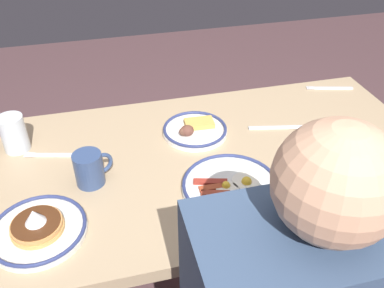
{
  "coord_description": "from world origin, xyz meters",
  "views": [
    {
      "loc": [
        0.31,
        0.98,
        1.55
      ],
      "look_at": [
        0.06,
        -0.04,
        0.78
      ],
      "focal_mm": 38.7,
      "sensor_mm": 36.0,
      "label": 1
    }
  ],
  "objects_px": {
    "plate_far_companion": "(356,167)",
    "fork_far": "(53,155)",
    "plate_near_main": "(194,130)",
    "coffee_mug": "(90,168)",
    "butter_knife": "(282,127)",
    "fork_near": "(329,88)",
    "plate_far_side": "(231,186)",
    "drinking_glass": "(14,135)",
    "plate_center_pancakes": "(38,229)"
  },
  "relations": [
    {
      "from": "plate_far_companion",
      "to": "plate_far_side",
      "type": "distance_m",
      "value": 0.39
    },
    {
      "from": "plate_far_companion",
      "to": "coffee_mug",
      "type": "distance_m",
      "value": 0.78
    },
    {
      "from": "plate_center_pancakes",
      "to": "drinking_glass",
      "type": "bearing_deg",
      "value": -78.17
    },
    {
      "from": "plate_far_companion",
      "to": "plate_center_pancakes",
      "type": "bearing_deg",
      "value": 1.32
    },
    {
      "from": "plate_near_main",
      "to": "drinking_glass",
      "type": "relative_size",
      "value": 1.82
    },
    {
      "from": "plate_far_side",
      "to": "butter_knife",
      "type": "bearing_deg",
      "value": -136.87
    },
    {
      "from": "coffee_mug",
      "to": "fork_near",
      "type": "xyz_separation_m",
      "value": [
        -0.95,
        -0.34,
        -0.05
      ]
    },
    {
      "from": "plate_near_main",
      "to": "coffee_mug",
      "type": "relative_size",
      "value": 1.94
    },
    {
      "from": "plate_far_side",
      "to": "drinking_glass",
      "type": "xyz_separation_m",
      "value": [
        0.6,
        -0.35,
        0.04
      ]
    },
    {
      "from": "plate_far_companion",
      "to": "butter_knife",
      "type": "relative_size",
      "value": 0.98
    },
    {
      "from": "fork_far",
      "to": "plate_center_pancakes",
      "type": "bearing_deg",
      "value": 84.98
    },
    {
      "from": "fork_near",
      "to": "plate_near_main",
      "type": "bearing_deg",
      "value": 15.95
    },
    {
      "from": "plate_center_pancakes",
      "to": "drinking_glass",
      "type": "height_order",
      "value": "drinking_glass"
    },
    {
      "from": "plate_near_main",
      "to": "plate_far_side",
      "type": "height_order",
      "value": "plate_near_main"
    },
    {
      "from": "plate_center_pancakes",
      "to": "coffee_mug",
      "type": "relative_size",
      "value": 2.15
    },
    {
      "from": "plate_far_companion",
      "to": "coffee_mug",
      "type": "height_order",
      "value": "coffee_mug"
    },
    {
      "from": "fork_near",
      "to": "fork_far",
      "type": "xyz_separation_m",
      "value": [
        1.06,
        0.18,
        0.0
      ]
    },
    {
      "from": "coffee_mug",
      "to": "butter_knife",
      "type": "height_order",
      "value": "coffee_mug"
    },
    {
      "from": "fork_near",
      "to": "butter_knife",
      "type": "distance_m",
      "value": 0.37
    },
    {
      "from": "plate_far_side",
      "to": "fork_near",
      "type": "distance_m",
      "value": 0.74
    },
    {
      "from": "plate_far_side",
      "to": "coffee_mug",
      "type": "xyz_separation_m",
      "value": [
        0.38,
        -0.13,
        0.04
      ]
    },
    {
      "from": "plate_near_main",
      "to": "fork_near",
      "type": "relative_size",
      "value": 1.19
    },
    {
      "from": "plate_far_companion",
      "to": "fork_near",
      "type": "bearing_deg",
      "value": -111.1
    },
    {
      "from": "plate_far_companion",
      "to": "plate_far_side",
      "type": "relative_size",
      "value": 0.81
    },
    {
      "from": "plate_near_main",
      "to": "plate_far_side",
      "type": "bearing_deg",
      "value": 95.83
    },
    {
      "from": "plate_near_main",
      "to": "coffee_mug",
      "type": "distance_m",
      "value": 0.39
    },
    {
      "from": "drinking_glass",
      "to": "plate_near_main",
      "type": "bearing_deg",
      "value": 174.56
    },
    {
      "from": "butter_knife",
      "to": "fork_near",
      "type": "bearing_deg",
      "value": -144.48
    },
    {
      "from": "fork_far",
      "to": "plate_far_side",
      "type": "bearing_deg",
      "value": 149.86
    },
    {
      "from": "plate_far_side",
      "to": "fork_near",
      "type": "xyz_separation_m",
      "value": [
        -0.57,
        -0.47,
        -0.01
      ]
    },
    {
      "from": "fork_near",
      "to": "butter_knife",
      "type": "bearing_deg",
      "value": 35.52
    },
    {
      "from": "plate_near_main",
      "to": "plate_far_companion",
      "type": "distance_m",
      "value": 0.52
    },
    {
      "from": "plate_center_pancakes",
      "to": "drinking_glass",
      "type": "xyz_separation_m",
      "value": [
        0.08,
        -0.39,
        0.04
      ]
    },
    {
      "from": "plate_center_pancakes",
      "to": "butter_knife",
      "type": "distance_m",
      "value": 0.84
    },
    {
      "from": "plate_far_companion",
      "to": "fork_far",
      "type": "relative_size",
      "value": 1.24
    },
    {
      "from": "plate_far_companion",
      "to": "plate_far_side",
      "type": "height_order",
      "value": "plate_far_companion"
    },
    {
      "from": "plate_center_pancakes",
      "to": "coffee_mug",
      "type": "xyz_separation_m",
      "value": [
        -0.14,
        -0.17,
        0.03
      ]
    },
    {
      "from": "plate_near_main",
      "to": "plate_far_companion",
      "type": "xyz_separation_m",
      "value": [
        -0.41,
        0.31,
        0.0
      ]
    },
    {
      "from": "fork_near",
      "to": "plate_far_side",
      "type": "bearing_deg",
      "value": 39.33
    },
    {
      "from": "fork_near",
      "to": "drinking_glass",
      "type": "bearing_deg",
      "value": 5.74
    },
    {
      "from": "plate_center_pancakes",
      "to": "plate_far_companion",
      "type": "relative_size",
      "value": 1.07
    },
    {
      "from": "plate_far_companion",
      "to": "plate_far_side",
      "type": "bearing_deg",
      "value": -2.5
    },
    {
      "from": "plate_near_main",
      "to": "drinking_glass",
      "type": "bearing_deg",
      "value": -5.44
    },
    {
      "from": "drinking_glass",
      "to": "plate_far_side",
      "type": "bearing_deg",
      "value": 149.72
    },
    {
      "from": "plate_far_companion",
      "to": "fork_far",
      "type": "xyz_separation_m",
      "value": [
        0.88,
        -0.3,
        -0.02
      ]
    },
    {
      "from": "drinking_glass",
      "to": "plate_far_companion",
      "type": "bearing_deg",
      "value": 159.55
    },
    {
      "from": "plate_center_pancakes",
      "to": "fork_near",
      "type": "height_order",
      "value": "plate_center_pancakes"
    },
    {
      "from": "fork_near",
      "to": "plate_center_pancakes",
      "type": "bearing_deg",
      "value": 24.88
    },
    {
      "from": "plate_far_companion",
      "to": "fork_near",
      "type": "relative_size",
      "value": 1.23
    },
    {
      "from": "plate_center_pancakes",
      "to": "fork_near",
      "type": "relative_size",
      "value": 1.32
    }
  ]
}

